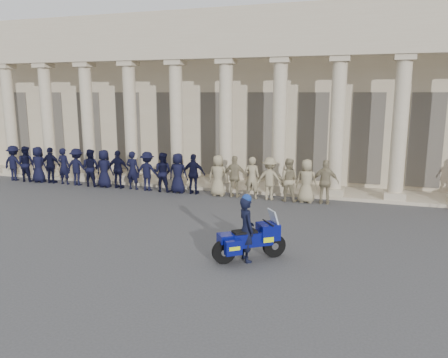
# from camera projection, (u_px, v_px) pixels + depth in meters

# --- Properties ---
(ground) EXTENTS (90.00, 90.00, 0.00)m
(ground) POSITION_uv_depth(u_px,v_px,m) (187.00, 245.00, 13.77)
(ground) COLOR #3D3D3F
(ground) RESTS_ON ground
(building) EXTENTS (40.00, 12.50, 9.00)m
(building) POSITION_uv_depth(u_px,v_px,m) (280.00, 96.00, 26.64)
(building) COLOR #BCAB8D
(building) RESTS_ON ground
(officer_rank) EXTENTS (17.84, 0.73, 1.92)m
(officer_rank) POSITION_uv_depth(u_px,v_px,m) (146.00, 171.00, 21.34)
(officer_rank) COLOR black
(officer_rank) RESTS_ON ground
(motorcycle) EXTENTS (1.88, 1.60, 1.44)m
(motorcycle) POSITION_uv_depth(u_px,v_px,m) (250.00, 239.00, 12.44)
(motorcycle) COLOR black
(motorcycle) RESTS_ON ground
(rider) EXTENTS (0.77, 0.81, 1.96)m
(rider) POSITION_uv_depth(u_px,v_px,m) (246.00, 228.00, 12.33)
(rider) COLOR black
(rider) RESTS_ON ground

